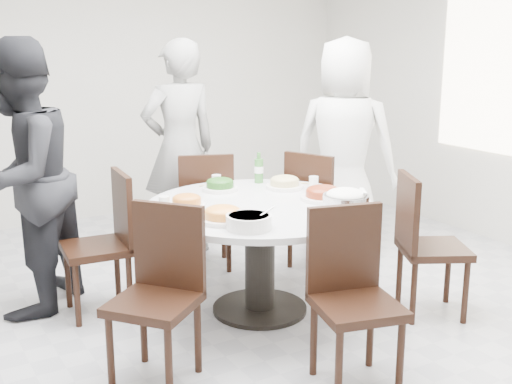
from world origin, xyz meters
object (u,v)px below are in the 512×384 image
chair_se (434,246)px  soup_bowl (249,222)px  diner_middle (180,149)px  diner_left (22,179)px  diner_right (344,147)px  beverage_bottle (259,168)px  rice_bowl (346,205)px  chair_n (205,209)px  chair_sw (153,299)px  dining_table (260,258)px  chair_ne (320,209)px  chair_s (357,302)px  chair_nw (96,245)px

chair_se → soup_bowl: 1.36m
diner_middle → diner_left: bearing=24.3°
diner_right → beverage_bottle: diner_right is taller
rice_bowl → chair_n: bearing=99.9°
chair_sw → diner_middle: size_ratio=0.53×
diner_middle → beverage_bottle: size_ratio=7.86×
chair_n → dining_table: bearing=106.9°
rice_bowl → dining_table: bearing=124.3°
diner_middle → beverage_bottle: bearing=108.1°
chair_se → chair_n: bearing=57.3°
chair_ne → soup_bowl: size_ratio=3.61×
dining_table → diner_right: diner_right is taller
rice_bowl → beverage_bottle: beverage_bottle is taller
diner_left → chair_n: bearing=139.6°
chair_s → soup_bowl: chair_s is taller
chair_n → beverage_bottle: 0.63m
diner_right → diner_middle: diner_right is taller
diner_middle → soup_bowl: bearing=79.3°
dining_table → chair_s: bearing=-93.2°
chair_n → chair_nw: same height
dining_table → diner_middle: (0.06, 1.40, 0.53)m
dining_table → diner_middle: diner_middle is taller
soup_bowl → chair_n: bearing=73.8°
diner_middle → dining_table: bearing=89.1°
chair_nw → diner_middle: (1.00, 0.87, 0.43)m
chair_sw → chair_se: size_ratio=1.00×
chair_s → soup_bowl: (-0.28, 0.64, 0.32)m
diner_right → chair_n: bearing=40.3°
rice_bowl → chair_nw: bearing=141.4°
diner_middle → diner_left: size_ratio=0.99×
beverage_bottle → chair_se: bearing=-60.6°
chair_nw → chair_s: 1.84m
chair_s → diner_right: bearing=68.1°
rice_bowl → chair_se: bearing=-12.0°
diner_middle → beverage_bottle: diner_middle is taller
diner_left → soup_bowl: diner_left is taller
chair_nw → diner_middle: bearing=136.1°
diner_middle → soup_bowl: size_ratio=6.87×
chair_s → soup_bowl: size_ratio=3.61×
chair_n → rice_bowl: size_ratio=3.35×
chair_s → chair_se: size_ratio=1.00×
chair_n → chair_ne: bearing=171.1°
chair_s → diner_right: 2.28m
chair_n → soup_bowl: bearing=95.0°
dining_table → chair_sw: bearing=-152.1°
chair_nw → soup_bowl: chair_nw is taller
chair_nw → chair_se: size_ratio=1.00×
chair_nw → rice_bowl: (1.27, -1.02, 0.34)m
chair_sw → diner_middle: (1.01, 1.91, 0.43)m
chair_sw → chair_ne: bearing=80.1°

